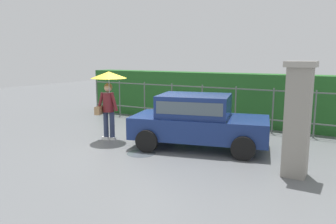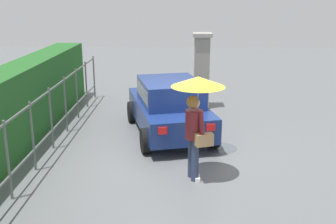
{
  "view_description": "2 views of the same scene",
  "coord_description": "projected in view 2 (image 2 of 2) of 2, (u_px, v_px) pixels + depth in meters",
  "views": [
    {
      "loc": [
        5.13,
        -7.77,
        2.51
      ],
      "look_at": [
        0.43,
        0.32,
        0.92
      ],
      "focal_mm": 34.98,
      "sensor_mm": 36.0,
      "label": 1
    },
    {
      "loc": [
        -8.93,
        0.09,
        3.59
      ],
      "look_at": [
        0.11,
        0.33,
        0.97
      ],
      "focal_mm": 43.58,
      "sensor_mm": 36.0,
      "label": 2
    }
  ],
  "objects": [
    {
      "name": "pedestrian",
      "position": [
        197.0,
        103.0,
        7.88
      ],
      "size": [
        1.06,
        1.06,
        2.08
      ],
      "rotation": [
        0.0,
        0.0,
        -1.26
      ],
      "color": "#2D3856",
      "rests_on": "ground"
    },
    {
      "name": "puddle_near",
      "position": [
        221.0,
        148.0,
        9.89
      ],
      "size": [
        0.77,
        0.77,
        0.0
      ],
      "primitive_type": "cylinder",
      "color": "#4C545B",
      "rests_on": "ground"
    },
    {
      "name": "car",
      "position": [
        169.0,
        105.0,
        10.66
      ],
      "size": [
        3.99,
        2.55,
        1.48
      ],
      "rotation": [
        0.0,
        0.0,
        0.24
      ],
      "color": "navy",
      "rests_on": "ground"
    },
    {
      "name": "gate_pillar",
      "position": [
        202.0,
        70.0,
        13.15
      ],
      "size": [
        0.6,
        0.6,
        2.42
      ],
      "color": "gray",
      "rests_on": "ground"
    },
    {
      "name": "fence_section",
      "position": [
        51.0,
        116.0,
        9.65
      ],
      "size": [
        10.22,
        0.05,
        1.5
      ],
      "color": "#59605B",
      "rests_on": "ground"
    },
    {
      "name": "ground_plane",
      "position": [
        182.0,
        153.0,
        9.57
      ],
      "size": [
        40.0,
        40.0,
        0.0
      ],
      "primitive_type": "plane",
      "color": "slate"
    },
    {
      "name": "hedge_row",
      "position": [
        11.0,
        110.0,
        9.64
      ],
      "size": [
        11.17,
        0.9,
        1.9
      ],
      "primitive_type": "cube",
      "color": "#235B23",
      "rests_on": "ground"
    }
  ]
}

